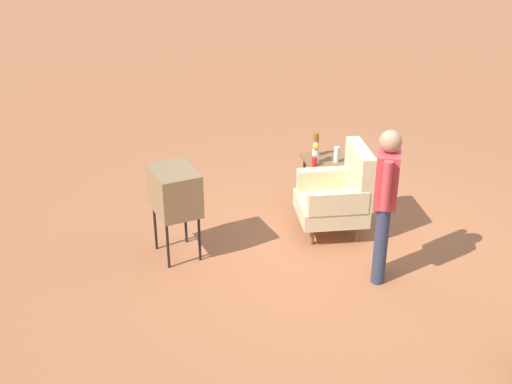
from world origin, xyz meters
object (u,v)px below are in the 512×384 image
(bottle_short_clear, at_px, (336,155))
(soda_can_red, at_px, (314,162))
(flower_vase, at_px, (316,152))
(bottle_tall_amber, at_px, (316,145))
(armchair, at_px, (340,194))
(person_standing, at_px, (385,197))
(side_table, at_px, (327,166))
(tv_on_stand, at_px, (175,191))

(bottle_short_clear, relative_size, soda_can_red, 1.64)
(soda_can_red, bearing_deg, flower_vase, 154.90)
(bottle_short_clear, xyz_separation_m, flower_vase, (-0.03, -0.26, 0.05))
(soda_can_red, height_order, flower_vase, flower_vase)
(bottle_tall_amber, bearing_deg, armchair, 0.18)
(person_standing, bearing_deg, soda_can_red, -172.54)
(armchair, relative_size, bottle_short_clear, 5.30)
(armchair, distance_m, soda_can_red, 0.65)
(person_standing, relative_size, bottle_tall_amber, 5.47)
(soda_can_red, bearing_deg, armchair, 11.50)
(bottle_tall_amber, bearing_deg, soda_can_red, -20.37)
(person_standing, distance_m, flower_vase, 1.76)
(bottle_short_clear, height_order, bottle_tall_amber, bottle_tall_amber)
(soda_can_red, xyz_separation_m, flower_vase, (-0.10, 0.05, 0.09))
(person_standing, xyz_separation_m, bottle_short_clear, (-1.71, 0.09, -0.24))
(side_table, relative_size, bottle_tall_amber, 2.01)
(side_table, bearing_deg, bottle_tall_amber, -149.36)
(soda_can_red, xyz_separation_m, bottle_tall_amber, (-0.33, 0.12, 0.09))
(person_standing, bearing_deg, flower_vase, -174.42)
(flower_vase, bearing_deg, soda_can_red, -25.10)
(bottle_short_clear, bearing_deg, bottle_tall_amber, -144.43)
(armchair, relative_size, soda_can_red, 8.69)
(side_table, xyz_separation_m, bottle_short_clear, (0.10, 0.09, 0.19))
(soda_can_red, distance_m, flower_vase, 0.14)
(armchair, bearing_deg, bottle_tall_amber, -179.82)
(bottle_tall_amber, height_order, flower_vase, bottle_tall_amber)
(person_standing, distance_m, bottle_short_clear, 1.73)
(side_table, distance_m, bottle_tall_amber, 0.31)
(soda_can_red, bearing_deg, person_standing, 7.46)
(person_standing, bearing_deg, side_table, 179.83)
(tv_on_stand, bearing_deg, side_table, 113.76)
(armchair, xyz_separation_m, tv_on_stand, (0.11, -1.92, 0.28))
(armchair, xyz_separation_m, person_standing, (1.03, 0.09, 0.44))
(person_standing, relative_size, bottle_short_clear, 8.20)
(bottle_tall_amber, bearing_deg, bottle_short_clear, 35.57)
(tv_on_stand, height_order, flower_vase, tv_on_stand)
(side_table, xyz_separation_m, flower_vase, (0.07, -0.18, 0.24))
(tv_on_stand, relative_size, person_standing, 0.63)
(bottle_short_clear, relative_size, flower_vase, 0.75)
(armchair, height_order, flower_vase, armchair)
(person_standing, xyz_separation_m, flower_vase, (-1.74, -0.17, -0.19))
(side_table, distance_m, flower_vase, 0.30)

